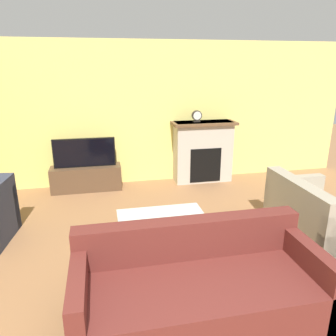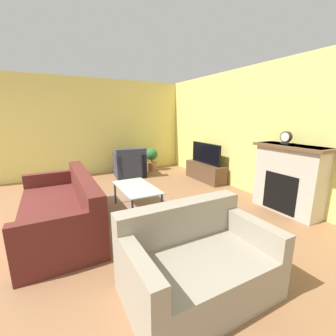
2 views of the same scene
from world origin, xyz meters
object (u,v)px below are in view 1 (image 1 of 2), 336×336
object	(u,v)px
couch_sectional	(198,288)
couch_loveseat	(316,217)
coffee_table	(162,219)
mantel_clock	(197,116)
tv	(84,153)

from	to	relation	value
couch_sectional	couch_loveseat	world-z (taller)	same
couch_loveseat	couch_sectional	bearing A→B (deg)	118.11
couch_loveseat	coffee_table	distance (m)	2.10
couch_sectional	couch_loveseat	size ratio (longest dim) A/B	1.61
couch_loveseat	coffee_table	xyz separation A→B (m)	(-2.09, 0.17, 0.11)
coffee_table	couch_sectional	bearing A→B (deg)	-84.98
mantel_clock	couch_sectional	bearing A→B (deg)	-106.13
coffee_table	mantel_clock	world-z (taller)	mantel_clock
tv	coffee_table	xyz separation A→B (m)	(0.99, -2.29, -0.32)
couch_sectional	mantel_clock	size ratio (longest dim) A/B	10.20
tv	couch_loveseat	xyz separation A→B (m)	(3.09, -2.46, -0.43)
tv	coffee_table	world-z (taller)	tv
tv	mantel_clock	world-z (taller)	mantel_clock
couch_loveseat	coffee_table	bearing A→B (deg)	85.38
mantel_clock	tv	bearing A→B (deg)	-178.12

